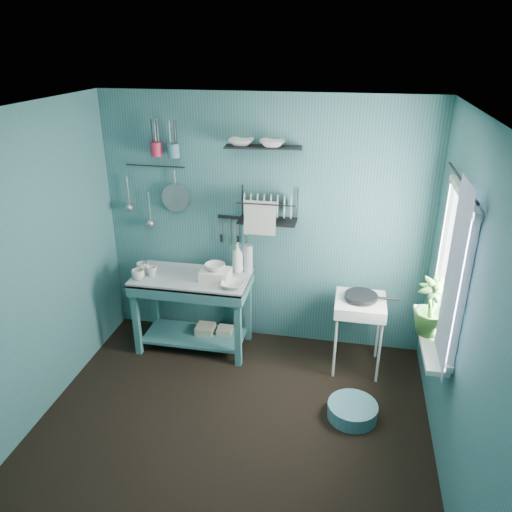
% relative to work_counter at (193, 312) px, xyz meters
% --- Properties ---
extents(floor, '(3.20, 3.20, 0.00)m').
position_rel_work_counter_xyz_m(floor, '(0.65, -1.14, -0.40)').
color(floor, black).
rests_on(floor, ground).
extents(ceiling, '(3.20, 3.20, 0.00)m').
position_rel_work_counter_xyz_m(ceiling, '(0.65, -1.14, 2.10)').
color(ceiling, silver).
rests_on(ceiling, ground).
extents(wall_back, '(3.20, 0.00, 3.20)m').
position_rel_work_counter_xyz_m(wall_back, '(0.65, 0.36, 0.85)').
color(wall_back, '#316366').
rests_on(wall_back, ground).
extents(wall_front, '(3.20, 0.00, 3.20)m').
position_rel_work_counter_xyz_m(wall_front, '(0.65, -2.64, 0.85)').
color(wall_front, '#316366').
rests_on(wall_front, ground).
extents(wall_left, '(0.00, 3.00, 3.00)m').
position_rel_work_counter_xyz_m(wall_left, '(-0.95, -1.14, 0.85)').
color(wall_left, '#316366').
rests_on(wall_left, ground).
extents(wall_right, '(0.00, 3.00, 3.00)m').
position_rel_work_counter_xyz_m(wall_right, '(2.25, -1.14, 0.85)').
color(wall_right, '#316366').
rests_on(wall_right, ground).
extents(work_counter, '(1.20, 0.74, 0.80)m').
position_rel_work_counter_xyz_m(work_counter, '(0.00, 0.00, 0.00)').
color(work_counter, '#33696B').
rests_on(work_counter, floor).
extents(mug_left, '(0.12, 0.12, 0.10)m').
position_rel_work_counter_xyz_m(mug_left, '(-0.48, -0.16, 0.45)').
color(mug_left, silver).
rests_on(mug_left, work_counter).
extents(mug_mid, '(0.14, 0.14, 0.09)m').
position_rel_work_counter_xyz_m(mug_mid, '(-0.38, -0.06, 0.45)').
color(mug_mid, silver).
rests_on(mug_mid, work_counter).
extents(mug_right, '(0.17, 0.17, 0.10)m').
position_rel_work_counter_xyz_m(mug_right, '(-0.50, 0.00, 0.45)').
color(mug_right, silver).
rests_on(mug_right, work_counter).
extents(wash_tub, '(0.28, 0.22, 0.10)m').
position_rel_work_counter_xyz_m(wash_tub, '(0.25, -0.02, 0.45)').
color(wash_tub, silver).
rests_on(wash_tub, work_counter).
extents(tub_bowl, '(0.20, 0.19, 0.06)m').
position_rel_work_counter_xyz_m(tub_bowl, '(0.25, -0.02, 0.53)').
color(tub_bowl, silver).
rests_on(tub_bowl, wash_tub).
extents(soap_bottle, '(0.12, 0.12, 0.30)m').
position_rel_work_counter_xyz_m(soap_bottle, '(0.42, 0.20, 0.55)').
color(soap_bottle, silver).
rests_on(soap_bottle, work_counter).
extents(water_bottle, '(0.09, 0.09, 0.28)m').
position_rel_work_counter_xyz_m(water_bottle, '(0.52, 0.22, 0.54)').
color(water_bottle, '#A7B6BA').
rests_on(water_bottle, work_counter).
extents(counter_bowl, '(0.22, 0.22, 0.05)m').
position_rel_work_counter_xyz_m(counter_bowl, '(0.45, -0.15, 0.43)').
color(counter_bowl, silver).
rests_on(counter_bowl, work_counter).
extents(hotplate_stand, '(0.53, 0.53, 0.73)m').
position_rel_work_counter_xyz_m(hotplate_stand, '(1.63, -0.04, -0.03)').
color(hotplate_stand, white).
rests_on(hotplate_stand, floor).
extents(frying_pan, '(0.30, 0.30, 0.03)m').
position_rel_work_counter_xyz_m(frying_pan, '(1.63, -0.04, 0.37)').
color(frying_pan, black).
rests_on(frying_pan, hotplate_stand).
extents(knife_strip, '(0.32, 0.05, 0.03)m').
position_rel_work_counter_xyz_m(knife_strip, '(0.35, 0.33, 0.91)').
color(knife_strip, black).
rests_on(knife_strip, wall_back).
extents(dish_rack, '(0.57, 0.28, 0.32)m').
position_rel_work_counter_xyz_m(dish_rack, '(0.71, 0.23, 1.09)').
color(dish_rack, black).
rests_on(dish_rack, wall_back).
extents(upper_shelf, '(0.71, 0.24, 0.01)m').
position_rel_work_counter_xyz_m(upper_shelf, '(0.66, 0.26, 1.63)').
color(upper_shelf, black).
rests_on(upper_shelf, wall_back).
extents(shelf_bowl_left, '(0.24, 0.24, 0.06)m').
position_rel_work_counter_xyz_m(shelf_bowl_left, '(0.45, 0.26, 1.66)').
color(shelf_bowl_left, silver).
rests_on(shelf_bowl_left, upper_shelf).
extents(shelf_bowl_right, '(0.25, 0.25, 0.06)m').
position_rel_work_counter_xyz_m(shelf_bowl_right, '(0.74, 0.26, 1.68)').
color(shelf_bowl_right, silver).
rests_on(shelf_bowl_right, upper_shelf).
extents(utensil_cup_magenta, '(0.11, 0.11, 0.13)m').
position_rel_work_counter_xyz_m(utensil_cup_magenta, '(-0.37, 0.28, 1.57)').
color(utensil_cup_magenta, '#B7213C').
rests_on(utensil_cup_magenta, wall_back).
extents(utensil_cup_teal, '(0.11, 0.11, 0.13)m').
position_rel_work_counter_xyz_m(utensil_cup_teal, '(-0.20, 0.28, 1.56)').
color(utensil_cup_teal, teal).
rests_on(utensil_cup_teal, wall_back).
extents(colander, '(0.28, 0.03, 0.28)m').
position_rel_work_counter_xyz_m(colander, '(-0.22, 0.31, 1.09)').
color(colander, '#919398').
rests_on(colander, wall_back).
extents(ladle_outer, '(0.01, 0.01, 0.30)m').
position_rel_work_counter_xyz_m(ladle_outer, '(-0.73, 0.32, 1.13)').
color(ladle_outer, '#919398').
rests_on(ladle_outer, wall_back).
extents(ladle_inner, '(0.01, 0.01, 0.30)m').
position_rel_work_counter_xyz_m(ladle_inner, '(-0.51, 0.32, 0.98)').
color(ladle_inner, '#919398').
rests_on(ladle_inner, wall_back).
extents(hook_rail, '(0.60, 0.01, 0.01)m').
position_rel_work_counter_xyz_m(hook_rail, '(-0.42, 0.33, 1.39)').
color(hook_rail, black).
rests_on(hook_rail, wall_back).
extents(window_glass, '(0.00, 1.10, 1.10)m').
position_rel_work_counter_xyz_m(window_glass, '(2.24, -0.69, 1.00)').
color(window_glass, white).
rests_on(window_glass, wall_right).
extents(windowsill, '(0.16, 0.95, 0.04)m').
position_rel_work_counter_xyz_m(windowsill, '(2.15, -0.69, 0.41)').
color(windowsill, white).
rests_on(windowsill, wall_right).
extents(curtain, '(0.00, 1.35, 1.35)m').
position_rel_work_counter_xyz_m(curtain, '(2.17, -0.99, 1.05)').
color(curtain, silver).
rests_on(curtain, wall_right).
extents(curtain_rod, '(0.02, 1.05, 0.02)m').
position_rel_work_counter_xyz_m(curtain_rod, '(2.19, -0.69, 1.65)').
color(curtain_rod, black).
rests_on(curtain_rod, wall_right).
extents(potted_plant, '(0.29, 0.29, 0.46)m').
position_rel_work_counter_xyz_m(potted_plant, '(2.14, -0.67, 0.66)').
color(potted_plant, '#396E2C').
rests_on(potted_plant, windowsill).
extents(storage_tin_large, '(0.18, 0.18, 0.22)m').
position_rel_work_counter_xyz_m(storage_tin_large, '(0.10, 0.05, -0.29)').
color(storage_tin_large, tan).
rests_on(storage_tin_large, floor).
extents(storage_tin_small, '(0.15, 0.15, 0.20)m').
position_rel_work_counter_xyz_m(storage_tin_small, '(0.30, 0.08, -0.30)').
color(storage_tin_small, tan).
rests_on(storage_tin_small, floor).
extents(floor_basin, '(0.42, 0.42, 0.13)m').
position_rel_work_counter_xyz_m(floor_basin, '(1.62, -0.77, -0.34)').
color(floor_basin, teal).
rests_on(floor_basin, floor).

